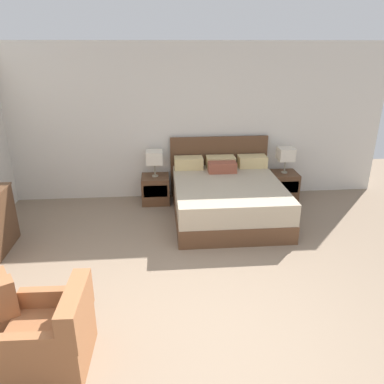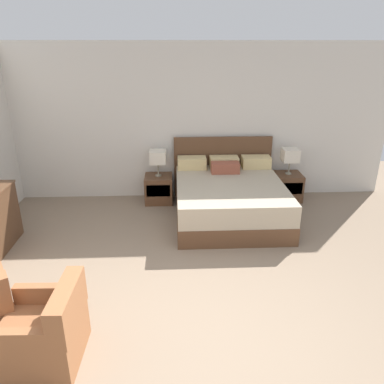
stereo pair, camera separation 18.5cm
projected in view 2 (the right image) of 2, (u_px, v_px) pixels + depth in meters
The scene contains 8 objects.
ground_plane at pixel (202, 352), 3.46m from camera, with size 11.69×11.69×0.00m, color #84705B.
wall_back at pixel (187, 123), 6.61m from camera, with size 7.26×0.06×2.71m, color beige.
bed at pixel (229, 198), 6.07m from camera, with size 1.77×1.99×1.12m.
nightstand_left at pixel (159, 189), 6.69m from camera, with size 0.48×0.47×0.49m.
nightstand_right at pixel (287, 187), 6.80m from camera, with size 0.48×0.47×0.49m.
table_lamp_left at pixel (158, 157), 6.48m from camera, with size 0.28×0.28×0.46m.
table_lamp_right at pixel (290, 155), 6.58m from camera, with size 0.28×0.28×0.46m.
armchair_companion at pixel (45, 333), 3.29m from camera, with size 0.71×0.70×0.76m.
Camera 2 is at (-0.22, -2.66, 2.66)m, focal length 35.00 mm.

